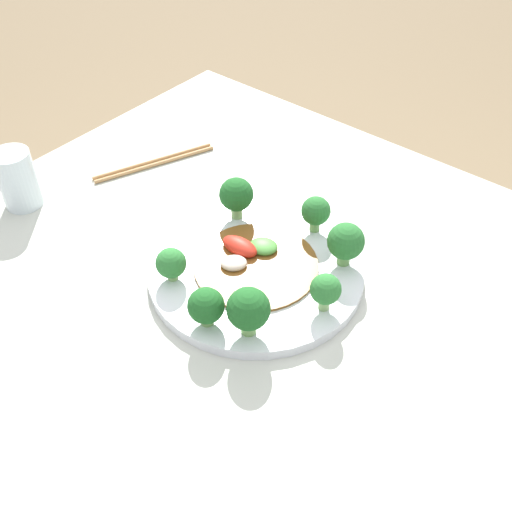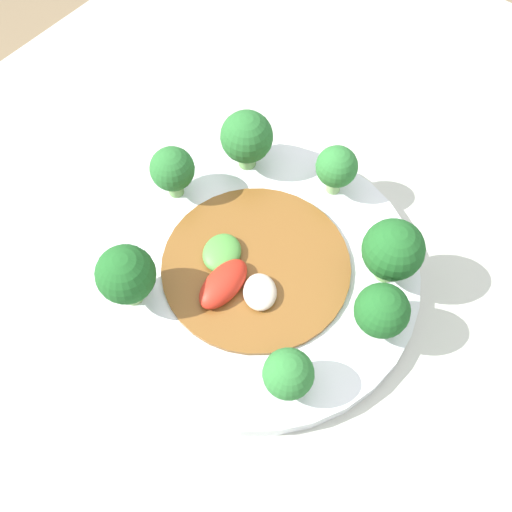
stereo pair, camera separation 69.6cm
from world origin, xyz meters
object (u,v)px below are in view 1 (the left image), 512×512
Objects in this scene: broccoli_east at (326,290)px; stirfry_center at (252,260)px; broccoli_north at (314,211)px; broccoli_southwest at (171,263)px; broccoli_south at (207,307)px; drinking_glass at (17,179)px; broccoli_northwest at (236,195)px; chopsticks at (155,163)px; plate at (256,270)px; broccoli_southeast at (248,310)px; broccoli_northeast at (346,242)px.

stirfry_center is (-0.13, 0.01, -0.03)m from broccoli_east.
broccoli_southwest is at bearing -113.12° from broccoli_north.
drinking_glass is (-0.43, 0.01, 0.00)m from broccoli_south.
broccoli_south is (0.01, -0.24, -0.00)m from broccoli_north.
broccoli_northwest reaches higher than broccoli_east.
broccoli_southwest reaches higher than chopsticks.
plate is 6.12× the size of broccoli_southwest.
plate is 1.44× the size of chopsticks.
chopsticks is at bearing 141.52° from broccoli_southwest.
broccoli_southeast is 0.15m from broccoli_southwest.
broccoli_south is at bearing -76.33° from stirfry_center.
plate is at bearing -137.29° from broccoli_northeast.
broccoli_northeast reaches higher than stirfry_center.
broccoli_southeast is at bearing 25.23° from broccoli_south.
drinking_glass reaches higher than broccoli_northwest.
broccoli_south is 0.10m from broccoli_southwest.
plate is at bearing -97.41° from broccoli_north.
plate is at bearing 15.94° from drinking_glass.
broccoli_south is at bearing -17.11° from broccoli_southwest.
broccoli_north is 1.17× the size of broccoli_southwest.
drinking_glass reaches higher than broccoli_southwest.
drinking_glass reaches higher than chopsticks.
broccoli_southwest is at bearing 3.79° from drinking_glass.
broccoli_east is at bearing -18.64° from broccoli_northwest.
broccoli_northeast is at bearing 42.71° from plate.
broccoli_north reaches higher than broccoli_east.
broccoli_north is 0.48m from drinking_glass.
plate is at bearing -17.50° from chopsticks.
plate is 4.57× the size of broccoli_northeast.
broccoli_southwest reaches higher than stirfry_center.
plate is 0.34m from chopsticks.
broccoli_south is at bearing -33.32° from chopsticks.
broccoli_south is 0.13m from stirfry_center.
broccoli_north is at bearing 29.23° from drinking_glass.
broccoli_east is at bearing -49.45° from broccoli_north.
broccoli_northwest is 0.11m from stirfry_center.
broccoli_north reaches higher than chopsticks.
broccoli_northeast reaches higher than broccoli_south.
broccoli_southwest reaches higher than plate.
drinking_glass reaches higher than broccoli_northeast.
plate is at bearing 177.78° from broccoli_east.
broccoli_southeast is 0.73× the size of drinking_glass.
broccoli_east is at bearing 49.61° from broccoli_south.
broccoli_northwest is (-0.12, 0.19, 0.01)m from broccoli_south.
broccoli_east is 0.83× the size of broccoli_northwest.
broccoli_northeast is 0.14m from stirfry_center.
chopsticks is at bearing 171.79° from broccoli_northwest.
broccoli_southeast reaches higher than broccoli_north.
broccoli_southwest is 0.28× the size of stirfry_center.
broccoli_south is 0.83× the size of broccoli_northwest.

